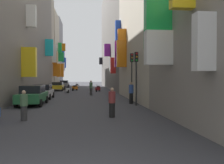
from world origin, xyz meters
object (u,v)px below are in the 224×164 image
(scooter_red, at_px, (98,89))
(pedestrian_mid_street, at_px, (91,88))
(parked_car_green, at_px, (33,95))
(pedestrian_crossing, at_px, (24,106))
(parked_car_grey, at_px, (64,84))
(traffic_light_near_corner, at_px, (136,69))
(parked_car_yellow, at_px, (58,86))
(scooter_orange, at_px, (75,88))
(pedestrian_near_right, at_px, (131,93))
(scooter_white, at_px, (68,90))
(scooter_silver, at_px, (77,86))
(traffic_light_far_corner, at_px, (132,69))
(pedestrian_near_left, at_px, (112,103))
(parked_car_silver, at_px, (43,91))

(scooter_red, relative_size, pedestrian_mid_street, 1.01)
(parked_car_green, distance_m, pedestrian_crossing, 6.99)
(parked_car_green, bearing_deg, pedestrian_crossing, -81.63)
(parked_car_grey, xyz_separation_m, traffic_light_near_corner, (8.37, -34.63, 2.07))
(parked_car_yellow, xyz_separation_m, traffic_light_near_corner, (8.34, -21.48, 2.10))
(parked_car_grey, relative_size, pedestrian_crossing, 2.72)
(scooter_orange, bearing_deg, pedestrian_near_right, -74.26)
(scooter_red, distance_m, traffic_light_near_corner, 17.75)
(scooter_red, bearing_deg, parked_car_yellow, 147.62)
(parked_car_grey, distance_m, pedestrian_crossing, 40.33)
(scooter_white, distance_m, pedestrian_crossing, 20.97)
(scooter_silver, bearing_deg, traffic_light_far_corner, -77.72)
(scooter_orange, relative_size, traffic_light_near_corner, 0.43)
(scooter_silver, height_order, pedestrian_near_left, pedestrian_near_left)
(parked_car_silver, relative_size, parked_car_yellow, 0.89)
(parked_car_grey, height_order, pedestrian_mid_street, pedestrian_mid_street)
(parked_car_silver, height_order, pedestrian_near_left, pedestrian_near_left)
(scooter_silver, height_order, pedestrian_mid_street, pedestrian_mid_street)
(scooter_orange, relative_size, pedestrian_mid_street, 0.99)
(scooter_silver, xyz_separation_m, traffic_light_near_corner, (5.45, -27.65, 2.35))
(parked_car_yellow, xyz_separation_m, pedestrian_near_right, (8.17, -20.24, 0.18))
(scooter_white, distance_m, traffic_light_far_corner, 14.72)
(parked_car_silver, relative_size, scooter_orange, 2.21)
(parked_car_yellow, bearing_deg, scooter_white, -71.68)
(scooter_red, bearing_deg, pedestrian_crossing, -102.17)
(parked_car_silver, relative_size, scooter_white, 2.02)
(scooter_white, relative_size, traffic_light_near_corner, 0.47)
(pedestrian_mid_street, bearing_deg, traffic_light_near_corner, -73.01)
(scooter_red, bearing_deg, pedestrian_mid_street, -99.78)
(scooter_orange, height_order, pedestrian_near_right, pedestrian_near_right)
(scooter_white, height_order, traffic_light_near_corner, traffic_light_near_corner)
(scooter_white, bearing_deg, traffic_light_near_corner, -67.65)
(scooter_orange, distance_m, traffic_light_near_corner, 21.10)
(scooter_silver, bearing_deg, pedestrian_crossing, -92.69)
(scooter_white, relative_size, pedestrian_near_right, 1.08)
(pedestrian_crossing, bearing_deg, parked_car_green, 98.37)
(scooter_red, xyz_separation_m, traffic_light_near_corner, (2.02, -17.48, 2.35))
(pedestrian_near_left, distance_m, traffic_light_near_corner, 6.09)
(scooter_silver, bearing_deg, traffic_light_near_corner, -78.84)
(traffic_light_far_corner, bearing_deg, parked_car_grey, 104.60)
(parked_car_yellow, distance_m, pedestrian_near_right, 21.83)
(parked_car_green, relative_size, scooter_red, 2.41)
(parked_car_green, relative_size, scooter_orange, 2.45)
(parked_car_silver, relative_size, pedestrian_near_left, 2.40)
(parked_car_silver, distance_m, parked_car_yellow, 14.86)
(pedestrian_mid_street, height_order, traffic_light_far_corner, traffic_light_far_corner)
(scooter_silver, bearing_deg, pedestrian_near_right, -78.66)
(parked_car_yellow, distance_m, traffic_light_far_corner, 21.12)
(parked_car_yellow, distance_m, scooter_orange, 3.09)
(pedestrian_crossing, xyz_separation_m, traffic_light_far_corner, (7.09, 7.91, 2.13))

